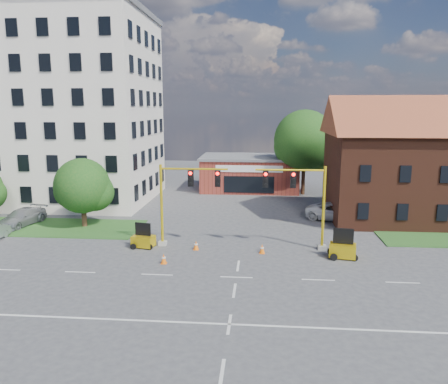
% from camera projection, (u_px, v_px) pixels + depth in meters
% --- Properties ---
extents(ground, '(120.00, 120.00, 0.00)m').
position_uv_depth(ground, '(236.00, 277.00, 27.00)').
color(ground, '#404042').
rests_on(ground, ground).
extents(grass_verge_nw, '(22.00, 6.00, 0.08)m').
position_uv_depth(grass_verge_nw, '(17.00, 226.00, 38.45)').
color(grass_verge_nw, '#265A21').
rests_on(grass_verge_nw, ground).
extents(lane_markings, '(60.00, 36.00, 0.01)m').
position_uv_depth(lane_markings, '(233.00, 298.00, 24.06)').
color(lane_markings, silver).
rests_on(lane_markings, ground).
extents(office_block, '(18.40, 15.40, 20.60)m').
position_uv_depth(office_block, '(68.00, 108.00, 48.15)').
color(office_block, silver).
rests_on(office_block, ground).
extents(brick_shop, '(12.40, 8.40, 4.30)m').
position_uv_depth(brick_shop, '(250.00, 173.00, 55.92)').
color(brick_shop, maroon).
rests_on(brick_shop, ground).
extents(townhouse_row, '(21.00, 11.00, 11.50)m').
position_uv_depth(townhouse_row, '(442.00, 156.00, 40.02)').
color(townhouse_row, '#4B2416').
rests_on(townhouse_row, ground).
extents(tree_large, '(7.59, 7.23, 10.15)m').
position_uv_depth(tree_large, '(308.00, 143.00, 51.73)').
color(tree_large, '#372314').
rests_on(tree_large, ground).
extents(tree_nw_front, '(5.03, 4.79, 6.08)m').
position_uv_depth(tree_nw_front, '(85.00, 187.00, 37.83)').
color(tree_nw_front, '#372314').
rests_on(tree_nw_front, ground).
extents(signal_mast_west, '(5.30, 0.60, 6.20)m').
position_uv_depth(signal_mast_west, '(183.00, 195.00, 32.49)').
color(signal_mast_west, gray).
rests_on(signal_mast_west, ground).
extents(signal_mast_east, '(5.30, 0.60, 6.20)m').
position_uv_depth(signal_mast_east, '(301.00, 197.00, 31.76)').
color(signal_mast_east, gray).
rests_on(signal_mast_east, ground).
extents(trailer_west, '(1.78, 1.37, 1.81)m').
position_uv_depth(trailer_west, '(143.00, 240.00, 32.70)').
color(trailer_west, yellow).
rests_on(trailer_west, ground).
extents(trailer_east, '(1.99, 1.53, 2.03)m').
position_uv_depth(trailer_east, '(343.00, 249.00, 30.38)').
color(trailer_east, yellow).
rests_on(trailer_east, ground).
extents(cone_a, '(0.40, 0.40, 0.70)m').
position_uv_depth(cone_a, '(164.00, 259.00, 29.31)').
color(cone_a, orange).
rests_on(cone_a, ground).
extents(cone_b, '(0.40, 0.40, 0.70)m').
position_uv_depth(cone_b, '(196.00, 245.00, 32.19)').
color(cone_b, orange).
rests_on(cone_b, ground).
extents(cone_c, '(0.40, 0.40, 0.70)m').
position_uv_depth(cone_c, '(262.00, 249.00, 31.37)').
color(cone_c, orange).
rests_on(cone_c, ground).
extents(cone_d, '(0.40, 0.40, 0.70)m').
position_uv_depth(cone_d, '(352.00, 249.00, 31.35)').
color(cone_d, orange).
rests_on(cone_d, ground).
extents(pickup_white, '(6.42, 4.67, 1.62)m').
position_uv_depth(pickup_white, '(338.00, 212.00, 40.49)').
color(pickup_white, silver).
rests_on(pickup_white, ground).
extents(sedan_silver_rear, '(2.97, 5.35, 1.47)m').
position_uv_depth(sedan_silver_rear, '(22.00, 217.00, 38.79)').
color(sedan_silver_rear, '#999BA0').
rests_on(sedan_silver_rear, ground).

